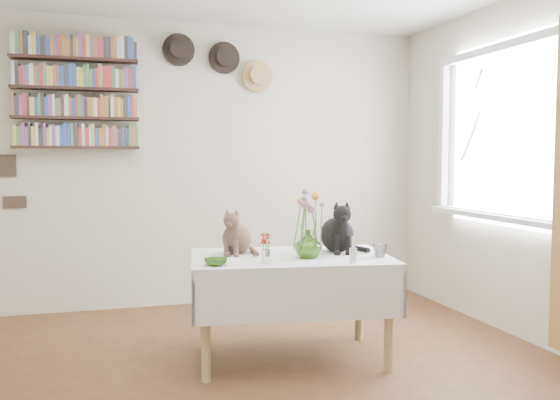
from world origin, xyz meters
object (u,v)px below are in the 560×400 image
object	(u,v)px
tabby_cat	(237,230)
dining_table	(290,281)
black_cat	(337,225)
bookshelf_unit	(76,93)
flower_vase	(308,244)

from	to	relation	value
tabby_cat	dining_table	bearing A→B (deg)	-0.11
dining_table	black_cat	world-z (taller)	black_cat
bookshelf_unit	dining_table	bearing A→B (deg)	-49.02
dining_table	black_cat	xyz separation A→B (m)	(0.35, 0.07, 0.35)
dining_table	flower_vase	xyz separation A→B (m)	(0.08, -0.12, 0.26)
flower_vase	tabby_cat	bearing A→B (deg)	142.99
dining_table	black_cat	size ratio (longest dim) A/B	3.85
dining_table	flower_vase	size ratio (longest dim) A/B	7.64
black_cat	bookshelf_unit	world-z (taller)	bookshelf_unit
bookshelf_unit	flower_vase	bearing A→B (deg)	-49.49
flower_vase	bookshelf_unit	world-z (taller)	bookshelf_unit
tabby_cat	bookshelf_unit	bearing A→B (deg)	156.38
flower_vase	black_cat	bearing A→B (deg)	35.50
tabby_cat	bookshelf_unit	size ratio (longest dim) A/B	0.31
dining_table	black_cat	distance (m)	0.50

